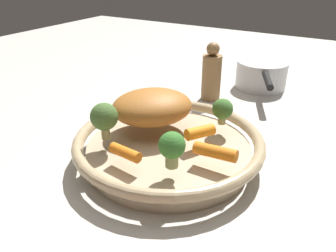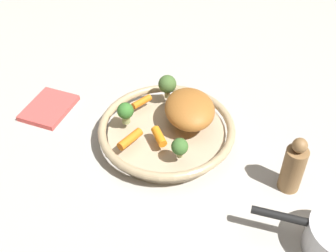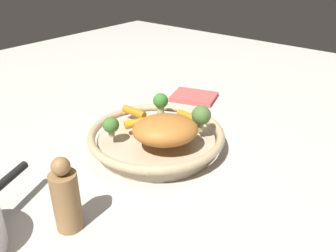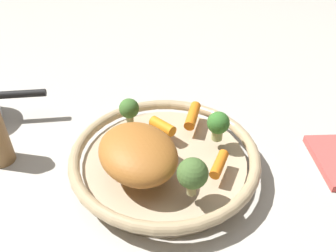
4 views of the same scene
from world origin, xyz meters
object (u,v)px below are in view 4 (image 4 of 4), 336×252
(roast_chicken_piece, at_px, (138,153))
(broccoli_floret_large, at_px, (129,109))
(broccoli_floret_edge, at_px, (193,174))
(baby_carrot_near_rim, at_px, (162,126))
(baby_carrot_right, at_px, (193,116))
(baby_carrot_center, at_px, (219,164))
(serving_bowl, at_px, (165,160))
(broccoli_floret_mid, at_px, (218,124))

(roast_chicken_piece, distance_m, broccoli_floret_large, 0.13)
(broccoli_floret_edge, height_order, broccoli_floret_large, broccoli_floret_edge)
(roast_chicken_piece, bearing_deg, baby_carrot_near_rim, -5.28)
(roast_chicken_piece, height_order, broccoli_floret_large, roast_chicken_piece)
(baby_carrot_right, relative_size, broccoli_floret_edge, 1.06)
(roast_chicken_piece, xyz_separation_m, baby_carrot_near_rim, (0.10, -0.01, -0.02))
(baby_carrot_center, bearing_deg, serving_bowl, 78.69)
(roast_chicken_piece, bearing_deg, baby_carrot_center, -75.36)
(baby_carrot_right, bearing_deg, roast_chicken_piece, 159.84)
(serving_bowl, height_order, broccoli_floret_edge, broccoli_floret_edge)
(roast_chicken_piece, relative_size, baby_carrot_right, 2.18)
(serving_bowl, distance_m, broccoli_floret_mid, 0.11)
(roast_chicken_piece, xyz_separation_m, broccoli_floret_edge, (-0.03, -0.09, 0.01))
(broccoli_floret_mid, relative_size, broccoli_floret_large, 1.15)
(serving_bowl, distance_m, baby_carrot_near_rim, 0.06)
(baby_carrot_right, height_order, baby_carrot_near_rim, same)
(baby_carrot_center, xyz_separation_m, broccoli_floret_large, (0.08, 0.18, 0.02))
(serving_bowl, height_order, broccoli_floret_large, broccoli_floret_large)
(roast_chicken_piece, bearing_deg, broccoli_floret_large, 27.32)
(serving_bowl, height_order, roast_chicken_piece, roast_chicken_piece)
(serving_bowl, relative_size, broccoli_floret_edge, 5.17)
(baby_carrot_center, height_order, broccoli_floret_mid, broccoli_floret_mid)
(baby_carrot_near_rim, bearing_deg, baby_carrot_right, -43.68)
(baby_carrot_right, distance_m, broccoli_floret_large, 0.12)
(broccoli_floret_edge, relative_size, broccoli_floret_large, 1.32)
(serving_bowl, height_order, broccoli_floret_mid, broccoli_floret_mid)
(roast_chicken_piece, xyz_separation_m, baby_carrot_center, (0.03, -0.13, -0.02))
(broccoli_floret_mid, bearing_deg, roast_chicken_piece, 134.00)
(serving_bowl, relative_size, baby_carrot_center, 6.01)
(broccoli_floret_mid, bearing_deg, baby_carrot_near_rim, 91.98)
(serving_bowl, distance_m, baby_carrot_center, 0.10)
(baby_carrot_near_rim, height_order, broccoli_floret_large, broccoli_floret_large)
(roast_chicken_piece, xyz_separation_m, broccoli_floret_mid, (0.11, -0.11, 0.00))
(baby_carrot_right, relative_size, broccoli_floret_mid, 1.22)
(baby_carrot_center, distance_m, broccoli_floret_edge, 0.08)
(roast_chicken_piece, height_order, baby_carrot_near_rim, roast_chicken_piece)
(baby_carrot_right, height_order, broccoli_floret_edge, broccoli_floret_edge)
(roast_chicken_piece, height_order, baby_carrot_right, roast_chicken_piece)
(roast_chicken_piece, distance_m, broccoli_floret_edge, 0.10)
(serving_bowl, bearing_deg, broccoli_floret_large, 54.80)
(baby_carrot_right, relative_size, baby_carrot_near_rim, 1.30)
(broccoli_floret_mid, distance_m, broccoli_floret_edge, 0.14)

